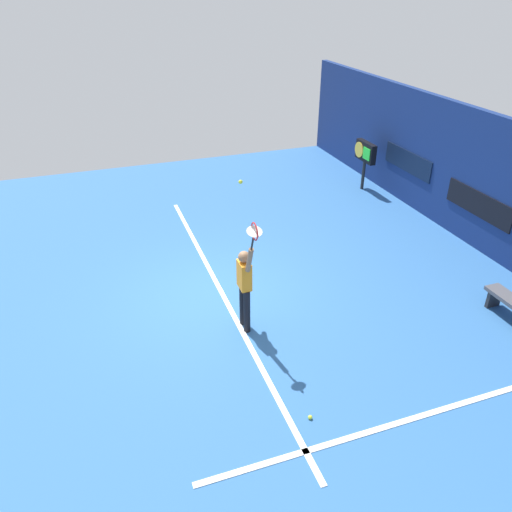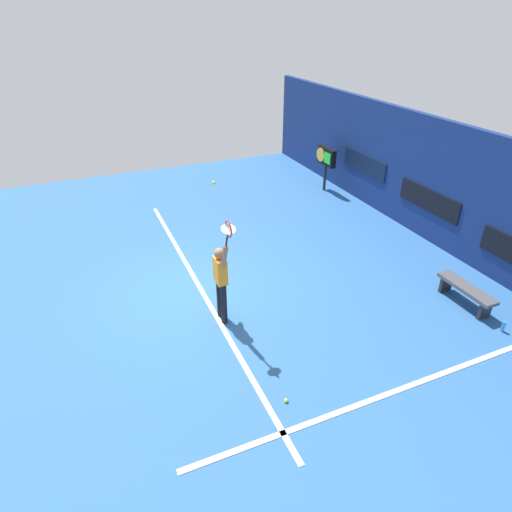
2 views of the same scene
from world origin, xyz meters
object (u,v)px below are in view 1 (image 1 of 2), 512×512
(tennis_player, at_px, (245,284))
(spare_ball, at_px, (310,417))
(tennis_ball, at_px, (241,182))
(tennis_racket, at_px, (254,233))
(scoreboard_clock, at_px, (365,153))

(tennis_player, height_order, spare_ball, tennis_player)
(tennis_player, xyz_separation_m, spare_ball, (2.53, 0.22, -0.98))
(tennis_ball, xyz_separation_m, spare_ball, (2.41, 0.31, -3.04))
(tennis_racket, height_order, spare_ball, tennis_racket)
(scoreboard_clock, relative_size, spare_ball, 22.51)
(tennis_racket, xyz_separation_m, spare_ball, (1.98, 0.22, -2.30))
(tennis_player, bearing_deg, tennis_racket, -0.44)
(tennis_player, relative_size, spare_ball, 28.93)
(scoreboard_clock, height_order, spare_ball, scoreboard_clock)
(tennis_racket, relative_size, tennis_ball, 9.18)
(tennis_racket, distance_m, tennis_ball, 0.86)
(tennis_ball, bearing_deg, spare_ball, 7.23)
(spare_ball, bearing_deg, tennis_racket, -173.62)
(tennis_racket, relative_size, scoreboard_clock, 0.41)
(spare_ball, bearing_deg, scoreboard_clock, 145.45)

